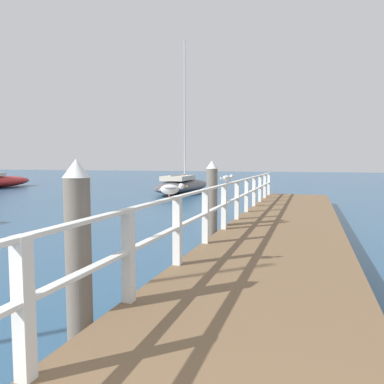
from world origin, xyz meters
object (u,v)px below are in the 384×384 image
dock_piling_near (78,257)px  seagull_background (227,178)px  dock_piling_far (212,202)px  boat_4 (183,185)px  seagull_foreground (170,189)px

dock_piling_near → seagull_background: size_ratio=4.91×
dock_piling_near → dock_piling_far: 5.56m
dock_piling_far → seagull_background: size_ratio=4.91×
seagull_background → dock_piling_near: bearing=-63.6°
dock_piling_far → boat_4: bearing=112.2°
dock_piling_far → seagull_foreground: dock_piling_far is taller
dock_piling_near → boat_4: 21.36m
dock_piling_near → seagull_background: bearing=86.0°
dock_piling_near → dock_piling_far: bearing=90.0°
seagull_background → dock_piling_far: bearing=-149.9°
boat_4 → seagull_background: bearing=-68.4°
seagull_foreground → seagull_background: 3.83m
dock_piling_near → seagull_foreground: size_ratio=4.75×
seagull_background → boat_4: (-6.48, 14.90, -1.20)m
dock_piling_near → seagull_foreground: dock_piling_near is taller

